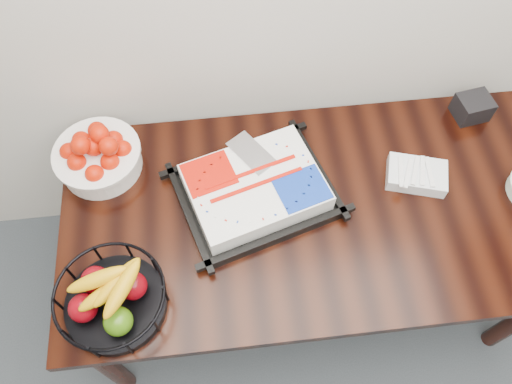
{
  "coord_description": "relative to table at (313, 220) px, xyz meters",
  "views": [
    {
      "loc": [
        -0.3,
        1.19,
        2.31
      ],
      "look_at": [
        -0.21,
        2.05,
        0.83
      ],
      "focal_mm": 35.0,
      "sensor_mm": 36.0,
      "label": 1
    }
  ],
  "objects": [
    {
      "name": "napkin_box",
      "position": [
        0.68,
        0.35,
        0.13
      ],
      "size": [
        0.14,
        0.13,
        0.09
      ],
      "primitive_type": "cube",
      "rotation": [
        0.0,
        0.0,
        0.16
      ],
      "color": "black",
      "rests_on": "table"
    },
    {
      "name": "table",
      "position": [
        0.0,
        0.0,
        0.0
      ],
      "size": [
        1.8,
        0.9,
        0.75
      ],
      "color": "black",
      "rests_on": "ground"
    },
    {
      "name": "fruit_basket",
      "position": [
        -0.69,
        -0.28,
        0.16
      ],
      "size": [
        0.34,
        0.34,
        0.18
      ],
      "color": "black",
      "rests_on": "table"
    },
    {
      "name": "cake_tray",
      "position": [
        -0.21,
        0.08,
        0.13
      ],
      "size": [
        0.61,
        0.54,
        0.11
      ],
      "color": "black",
      "rests_on": "table"
    },
    {
      "name": "tangerine_bowl",
      "position": [
        -0.76,
        0.27,
        0.17
      ],
      "size": [
        0.32,
        0.32,
        0.2
      ],
      "color": "white",
      "rests_on": "table"
    },
    {
      "name": "fork_bag",
      "position": [
        0.38,
        0.08,
        0.12
      ],
      "size": [
        0.24,
        0.19,
        0.06
      ],
      "color": "silver",
      "rests_on": "table"
    }
  ]
}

